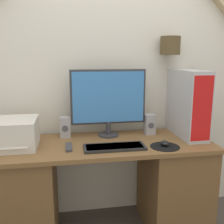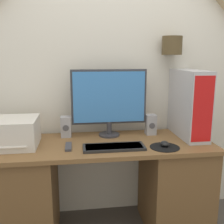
# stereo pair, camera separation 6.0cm
# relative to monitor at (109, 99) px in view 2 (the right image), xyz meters

# --- Properties ---
(wall_back) EXTENTS (6.40, 0.21, 2.70)m
(wall_back) POSITION_rel_monitor_xyz_m (-0.07, 0.17, 0.34)
(wall_back) COLOR silver
(wall_back) RESTS_ON ground_plane
(desk) EXTENTS (1.60, 0.58, 0.73)m
(desk) POSITION_rel_monitor_xyz_m (-0.07, -0.17, -0.64)
(desk) COLOR brown
(desk) RESTS_ON ground_plane
(monitor) EXTENTS (0.58, 0.16, 0.52)m
(monitor) POSITION_rel_monitor_xyz_m (0.00, 0.00, 0.00)
(monitor) COLOR #333338
(monitor) RESTS_ON desk
(keyboard) EXTENTS (0.42, 0.16, 0.02)m
(keyboard) POSITION_rel_monitor_xyz_m (-0.00, -0.30, -0.28)
(keyboard) COLOR black
(keyboard) RESTS_ON desk
(mousepad) EXTENTS (0.20, 0.20, 0.00)m
(mousepad) POSITION_rel_monitor_xyz_m (0.34, -0.33, -0.29)
(mousepad) COLOR black
(mousepad) RESTS_ON desk
(mouse) EXTENTS (0.06, 0.07, 0.04)m
(mouse) POSITION_rel_monitor_xyz_m (0.35, -0.31, -0.27)
(mouse) COLOR black
(mouse) RESTS_ON mousepad
(computer_tower) EXTENTS (0.16, 0.47, 0.51)m
(computer_tower) POSITION_rel_monitor_xyz_m (0.61, -0.09, -0.04)
(computer_tower) COLOR #B2B2B7
(computer_tower) RESTS_ON desk
(printer) EXTENTS (0.32, 0.32, 0.19)m
(printer) POSITION_rel_monitor_xyz_m (-0.68, -0.16, -0.19)
(printer) COLOR beige
(printer) RESTS_ON desk
(speaker_left) EXTENTS (0.08, 0.08, 0.16)m
(speaker_left) POSITION_rel_monitor_xyz_m (-0.33, 0.01, -0.21)
(speaker_left) COLOR #99999E
(speaker_left) RESTS_ON desk
(speaker_right) EXTENTS (0.08, 0.08, 0.16)m
(speaker_right) POSITION_rel_monitor_xyz_m (0.33, -0.01, -0.21)
(speaker_right) COLOR #99999E
(speaker_right) RESTS_ON desk
(remote_control) EXTENTS (0.04, 0.16, 0.02)m
(remote_control) POSITION_rel_monitor_xyz_m (-0.31, -0.24, -0.28)
(remote_control) COLOR #38383D
(remote_control) RESTS_ON desk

